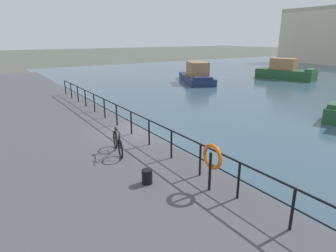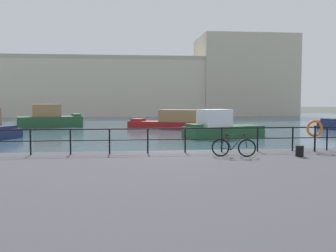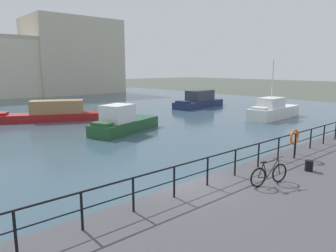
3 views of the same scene
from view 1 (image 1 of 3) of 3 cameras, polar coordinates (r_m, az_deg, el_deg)
ground_plane at (r=14.01m, az=-4.88°, el=-3.55°), size 240.00×240.00×0.00m
moored_blue_motorboat at (r=38.73m, az=22.18°, el=9.96°), size 7.17×4.40×2.47m
moored_red_daysailer at (r=33.33m, az=5.70°, el=10.02°), size 8.13×5.84×2.31m
quay_railing at (r=12.97m, az=-7.32°, el=1.51°), size 22.79×0.07×1.08m
parked_bicycle at (r=11.01m, az=-9.90°, el=-3.41°), size 1.74×0.46×0.98m
mooring_bollard at (r=8.77m, az=-4.16°, el=-9.95°), size 0.32×0.32×0.44m
life_ring_stand at (r=8.19m, az=8.70°, el=-6.31°), size 0.75×0.16×1.40m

